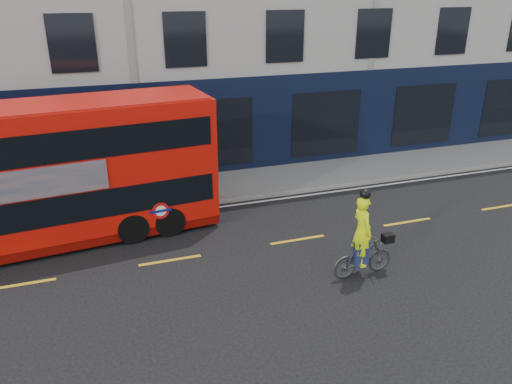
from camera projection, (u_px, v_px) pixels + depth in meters
name	position (u px, v px, depth m)	size (l,w,h in m)	color
ground	(180.00, 288.00, 13.13)	(120.00, 120.00, 0.00)	black
pavement	(148.00, 195.00, 18.80)	(60.00, 3.00, 0.12)	slate
kerb	(154.00, 211.00, 17.48)	(60.00, 0.12, 0.13)	gray
road_edge_line	(155.00, 216.00, 17.24)	(58.00, 0.10, 0.01)	silver
lane_dashes	(170.00, 260.00, 14.44)	(58.00, 0.12, 0.01)	gold
bus	(36.00, 176.00, 14.61)	(10.83, 3.48, 4.29)	red
cyclist	(363.00, 247.00, 13.39)	(1.82, 0.74, 2.57)	#3F4244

